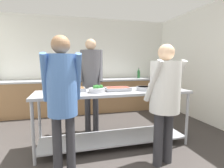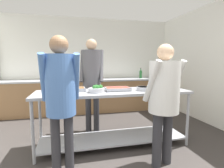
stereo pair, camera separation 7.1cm
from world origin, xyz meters
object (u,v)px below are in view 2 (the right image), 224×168
serving_tray_roast (69,90)px  plate_stack (155,86)px  cook_behind_counter (92,75)px  broccoli_bowl (97,89)px  serving_tray_vegetables (117,89)px  guest_serving_right (61,91)px  water_bottle (141,73)px  sauce_pan (144,88)px  guest_serving_left (164,93)px

serving_tray_roast → plate_stack: 1.53m
cook_behind_counter → broccoli_bowl: bearing=-91.6°
serving_tray_vegetables → guest_serving_right: size_ratio=0.24×
serving_tray_roast → guest_serving_right: size_ratio=0.30×
serving_tray_roast → water_bottle: bearing=44.7°
sauce_pan → guest_serving_left: guest_serving_left is taller
broccoli_bowl → water_bottle: size_ratio=0.81×
guest_serving_right → water_bottle: (2.19, 2.85, 0.01)m
broccoli_bowl → guest_serving_right: (-0.50, -0.55, 0.08)m
broccoli_bowl → serving_tray_vegetables: 0.37m
serving_tray_vegetables → plate_stack: (0.76, 0.17, 0.01)m
guest_serving_left → water_bottle: guest_serving_left is taller
sauce_pan → serving_tray_roast: bearing=169.7°
plate_stack → water_bottle: water_bottle is taller
sauce_pan → cook_behind_counter: 1.09m
broccoli_bowl → guest_serving_left: size_ratio=0.15×
serving_tray_roast → guest_serving_left: guest_serving_left is taller
serving_tray_roast → cook_behind_counter: cook_behind_counter is taller
water_bottle → cook_behind_counter: bearing=-137.2°
broccoli_bowl → plate_stack: broccoli_bowl is taller
plate_stack → cook_behind_counter: (-1.10, 0.49, 0.18)m
cook_behind_counter → guest_serving_left: bearing=-61.0°
broccoli_bowl → guest_serving_right: bearing=-132.1°
serving_tray_roast → guest_serving_right: (-0.09, -0.77, 0.10)m
plate_stack → guest_serving_left: (-0.33, -0.88, 0.03)m
serving_tray_vegetables → sauce_pan: sauce_pan is taller
serving_tray_roast → broccoli_bowl: size_ratio=2.02×
broccoli_bowl → guest_serving_left: 1.00m
broccoli_bowl → serving_tray_vegetables: broccoli_bowl is taller
guest_serving_right → cook_behind_counter: (0.52, 1.31, 0.10)m
sauce_pan → guest_serving_right: bearing=-156.5°
broccoli_bowl → guest_serving_right: 0.75m
broccoli_bowl → serving_tray_vegetables: size_ratio=0.62×
guest_serving_right → serving_tray_roast: bearing=83.4°
serving_tray_roast → serving_tray_vegetables: (0.77, -0.12, -0.00)m
sauce_pan → water_bottle: water_bottle is taller
guest_serving_right → water_bottle: 3.59m
guest_serving_left → water_bottle: (0.90, 2.92, 0.07)m
cook_behind_counter → water_bottle: size_ratio=5.94×
serving_tray_roast → broccoli_bowl: bearing=-28.0°
guest_serving_left → guest_serving_right: bearing=177.0°
serving_tray_roast → broccoli_bowl: (0.41, -0.22, 0.02)m
plate_stack → serving_tray_vegetables: bearing=-167.6°
serving_tray_roast → guest_serving_right: bearing=-96.6°
broccoli_bowl → guest_serving_right: guest_serving_right is taller
plate_stack → water_bottle: (0.57, 2.03, 0.10)m
guest_serving_right → guest_serving_left: bearing=-3.0°
serving_tray_vegetables → guest_serving_left: guest_serving_left is taller
serving_tray_vegetables → cook_behind_counter: 0.77m
guest_serving_left → cook_behind_counter: cook_behind_counter is taller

